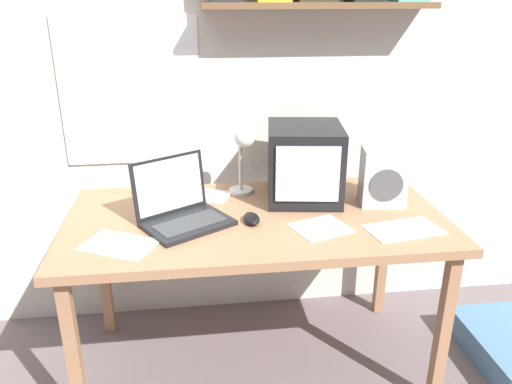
{
  "coord_description": "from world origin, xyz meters",
  "views": [
    {
      "loc": [
        -0.22,
        -1.78,
        1.53
      ],
      "look_at": [
        0.0,
        0.0,
        0.82
      ],
      "focal_mm": 35.0,
      "sensor_mm": 36.0,
      "label": 1
    }
  ],
  "objects_px": {
    "corner_desk": "(256,230)",
    "crt_monitor": "(304,163)",
    "loose_paper_near_laptop": "(404,229)",
    "desk_lamp": "(244,150)",
    "loose_paper_near_monitor": "(321,228)",
    "juice_glass": "(154,189)",
    "laptop": "(180,206)",
    "printed_handout": "(119,245)",
    "computer_mouse": "(252,219)",
    "open_notebook": "(205,195)",
    "space_heater": "(383,177)"
  },
  "relations": [
    {
      "from": "corner_desk",
      "to": "loose_paper_near_monitor",
      "type": "bearing_deg",
      "value": -32.84
    },
    {
      "from": "corner_desk",
      "to": "laptop",
      "type": "xyz_separation_m",
      "value": [
        -0.29,
        -0.01,
        0.12
      ]
    },
    {
      "from": "corner_desk",
      "to": "laptop",
      "type": "relative_size",
      "value": 3.75
    },
    {
      "from": "crt_monitor",
      "to": "laptop",
      "type": "height_order",
      "value": "crt_monitor"
    },
    {
      "from": "loose_paper_near_laptop",
      "to": "corner_desk",
      "type": "bearing_deg",
      "value": 159.47
    },
    {
      "from": "corner_desk",
      "to": "desk_lamp",
      "type": "xyz_separation_m",
      "value": [
        -0.02,
        0.22,
        0.27
      ]
    },
    {
      "from": "desk_lamp",
      "to": "open_notebook",
      "type": "xyz_separation_m",
      "value": [
        -0.17,
        0.02,
        -0.2
      ]
    },
    {
      "from": "desk_lamp",
      "to": "loose_paper_near_laptop",
      "type": "height_order",
      "value": "desk_lamp"
    },
    {
      "from": "laptop",
      "to": "open_notebook",
      "type": "xyz_separation_m",
      "value": [
        0.1,
        0.25,
        -0.06
      ]
    },
    {
      "from": "laptop",
      "to": "printed_handout",
      "type": "bearing_deg",
      "value": -171.36
    },
    {
      "from": "desk_lamp",
      "to": "printed_handout",
      "type": "bearing_deg",
      "value": -156.23
    },
    {
      "from": "juice_glass",
      "to": "printed_handout",
      "type": "xyz_separation_m",
      "value": [
        -0.1,
        -0.4,
        -0.05
      ]
    },
    {
      "from": "desk_lamp",
      "to": "printed_handout",
      "type": "xyz_separation_m",
      "value": [
        -0.48,
        -0.41,
        -0.2
      ]
    },
    {
      "from": "printed_handout",
      "to": "open_notebook",
      "type": "xyz_separation_m",
      "value": [
        0.31,
        0.43,
        0.0
      ]
    },
    {
      "from": "crt_monitor",
      "to": "juice_glass",
      "type": "bearing_deg",
      "value": -175.94
    },
    {
      "from": "space_heater",
      "to": "loose_paper_near_laptop",
      "type": "distance_m",
      "value": 0.28
    },
    {
      "from": "space_heater",
      "to": "printed_handout",
      "type": "bearing_deg",
      "value": -157.32
    },
    {
      "from": "laptop",
      "to": "space_heater",
      "type": "height_order",
      "value": "laptop"
    },
    {
      "from": "computer_mouse",
      "to": "open_notebook",
      "type": "bearing_deg",
      "value": 119.46
    },
    {
      "from": "computer_mouse",
      "to": "printed_handout",
      "type": "relative_size",
      "value": 0.37
    },
    {
      "from": "loose_paper_near_laptop",
      "to": "desk_lamp",
      "type": "bearing_deg",
      "value": 142.93
    },
    {
      "from": "loose_paper_near_laptop",
      "to": "printed_handout",
      "type": "relative_size",
      "value": 0.99
    },
    {
      "from": "laptop",
      "to": "space_heater",
      "type": "bearing_deg",
      "value": -26.19
    },
    {
      "from": "crt_monitor",
      "to": "laptop",
      "type": "xyz_separation_m",
      "value": [
        -0.52,
        -0.18,
        -0.09
      ]
    },
    {
      "from": "laptop",
      "to": "printed_handout",
      "type": "relative_size",
      "value": 1.33
    },
    {
      "from": "corner_desk",
      "to": "computer_mouse",
      "type": "bearing_deg",
      "value": -112.12
    },
    {
      "from": "desk_lamp",
      "to": "loose_paper_near_monitor",
      "type": "distance_m",
      "value": 0.49
    },
    {
      "from": "corner_desk",
      "to": "loose_paper_near_monitor",
      "type": "distance_m",
      "value": 0.28
    },
    {
      "from": "juice_glass",
      "to": "computer_mouse",
      "type": "xyz_separation_m",
      "value": [
        0.38,
        -0.27,
        -0.04
      ]
    },
    {
      "from": "juice_glass",
      "to": "open_notebook",
      "type": "bearing_deg",
      "value": 6.43
    },
    {
      "from": "laptop",
      "to": "open_notebook",
      "type": "distance_m",
      "value": 0.28
    },
    {
      "from": "laptop",
      "to": "loose_paper_near_monitor",
      "type": "height_order",
      "value": "laptop"
    },
    {
      "from": "open_notebook",
      "to": "desk_lamp",
      "type": "bearing_deg",
      "value": -5.78
    },
    {
      "from": "crt_monitor",
      "to": "computer_mouse",
      "type": "xyz_separation_m",
      "value": [
        -0.25,
        -0.23,
        -0.14
      ]
    },
    {
      "from": "desk_lamp",
      "to": "open_notebook",
      "type": "distance_m",
      "value": 0.27
    },
    {
      "from": "laptop",
      "to": "computer_mouse",
      "type": "bearing_deg",
      "value": -40.93
    },
    {
      "from": "desk_lamp",
      "to": "crt_monitor",
      "type": "bearing_deg",
      "value": -28.38
    },
    {
      "from": "printed_handout",
      "to": "corner_desk",
      "type": "bearing_deg",
      "value": 20.64
    },
    {
      "from": "laptop",
      "to": "space_heater",
      "type": "distance_m",
      "value": 0.83
    },
    {
      "from": "open_notebook",
      "to": "loose_paper_near_monitor",
      "type": "relative_size",
      "value": 1.03
    },
    {
      "from": "laptop",
      "to": "desk_lamp",
      "type": "distance_m",
      "value": 0.39
    },
    {
      "from": "corner_desk",
      "to": "loose_paper_near_monitor",
      "type": "height_order",
      "value": "loose_paper_near_monitor"
    },
    {
      "from": "computer_mouse",
      "to": "juice_glass",
      "type": "bearing_deg",
      "value": 144.44
    },
    {
      "from": "loose_paper_near_monitor",
      "to": "computer_mouse",
      "type": "bearing_deg",
      "value": 161.28
    },
    {
      "from": "laptop",
      "to": "open_notebook",
      "type": "bearing_deg",
      "value": 36.48
    },
    {
      "from": "desk_lamp",
      "to": "juice_glass",
      "type": "height_order",
      "value": "desk_lamp"
    },
    {
      "from": "laptop",
      "to": "juice_glass",
      "type": "relative_size",
      "value": 3.35
    },
    {
      "from": "juice_glass",
      "to": "printed_handout",
      "type": "height_order",
      "value": "juice_glass"
    },
    {
      "from": "corner_desk",
      "to": "crt_monitor",
      "type": "height_order",
      "value": "crt_monitor"
    },
    {
      "from": "crt_monitor",
      "to": "corner_desk",
      "type": "bearing_deg",
      "value": -135.34
    }
  ]
}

